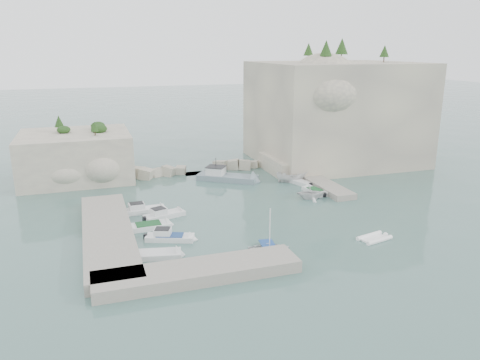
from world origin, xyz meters
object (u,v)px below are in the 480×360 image
object	(u,v)px
motorboat_b	(164,217)
tender_east_d	(292,182)
tender_east_b	(315,193)
motorboat_c	(149,229)
motorboat_d	(170,240)
tender_east_a	(310,199)
tender_east_c	(300,184)
work_boat	(227,180)
motorboat_e	(159,257)
motorboat_a	(144,212)
inflatable_dinghy	(374,240)
rowboat	(269,252)

from	to	relation	value
motorboat_b	tender_east_d	distance (m)	22.65
motorboat_b	tender_east_b	xyz separation A→B (m)	(21.36, 3.02, 0.00)
motorboat_c	motorboat_d	distance (m)	4.33
tender_east_b	tender_east_d	xyz separation A→B (m)	(-0.63, 6.11, 0.00)
tender_east_a	tender_east_c	bearing A→B (deg)	-0.72
work_boat	tender_east_a	bearing A→B (deg)	-22.38
motorboat_e	tender_east_c	size ratio (longest dim) A/B	1.00
motorboat_e	motorboat_c	bearing A→B (deg)	100.99
motorboat_a	motorboat_b	world-z (taller)	same
inflatable_dinghy	tender_east_c	world-z (taller)	tender_east_c
motorboat_d	motorboat_c	bearing A→B (deg)	133.57
tender_east_c	tender_east_d	bearing A→B (deg)	3.14
motorboat_c	inflatable_dinghy	size ratio (longest dim) A/B	1.42
inflatable_dinghy	tender_east_a	xyz separation A→B (m)	(-0.11, 14.50, 0.00)
motorboat_b	inflatable_dinghy	world-z (taller)	motorboat_b
rowboat	tender_east_b	size ratio (longest dim) A/B	0.91
motorboat_d	motorboat_e	world-z (taller)	motorboat_d
motorboat_c	tender_east_c	xyz separation A→B (m)	(23.58, 10.72, 0.00)
work_boat	rowboat	bearing A→B (deg)	-63.44
motorboat_c	motorboat_a	bearing A→B (deg)	86.09
motorboat_b	work_boat	bearing A→B (deg)	30.87
motorboat_a	motorboat_e	world-z (taller)	motorboat_a
motorboat_a	tender_east_a	world-z (taller)	tender_east_a
motorboat_b	motorboat_e	world-z (taller)	motorboat_b
motorboat_d	motorboat_e	xyz separation A→B (m)	(-1.79, -3.73, 0.00)
motorboat_a	tender_east_d	size ratio (longest dim) A/B	1.16
motorboat_d	tender_east_d	distance (m)	26.70
rowboat	motorboat_e	bearing A→B (deg)	85.78
tender_east_a	work_boat	size ratio (longest dim) A/B	0.38
motorboat_e	work_boat	xyz separation A→B (m)	(14.14, 23.63, 0.00)
motorboat_d	tender_east_a	xyz separation A→B (m)	(20.21, 7.88, 0.00)
motorboat_a	motorboat_b	distance (m)	3.33
motorboat_e	inflatable_dinghy	world-z (taller)	motorboat_e
motorboat_c	motorboat_e	world-z (taller)	same
motorboat_b	tender_east_c	size ratio (longest dim) A/B	1.14
tender_east_a	inflatable_dinghy	bearing A→B (deg)	-166.53
motorboat_e	motorboat_b	bearing A→B (deg)	89.19
inflatable_dinghy	motorboat_b	bearing A→B (deg)	132.13
motorboat_a	motorboat_e	size ratio (longest dim) A/B	1.22
tender_east_c	tender_east_d	size ratio (longest dim) A/B	0.95
rowboat	tender_east_a	size ratio (longest dim) A/B	1.09
motorboat_b	motorboat_d	bearing A→B (deg)	-111.68
tender_east_b	motorboat_a	bearing A→B (deg)	80.98
motorboat_a	tender_east_a	bearing A→B (deg)	-7.22
motorboat_a	motorboat_e	bearing A→B (deg)	-93.99
motorboat_e	rowboat	xyz separation A→B (m)	(10.57, -2.22, 0.00)
tender_east_a	tender_east_d	xyz separation A→B (m)	(1.10, 8.21, 0.00)
motorboat_e	work_boat	distance (m)	27.53
tender_east_a	tender_east_c	size ratio (longest dim) A/B	0.80
motorboat_b	tender_east_c	distance (m)	22.67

